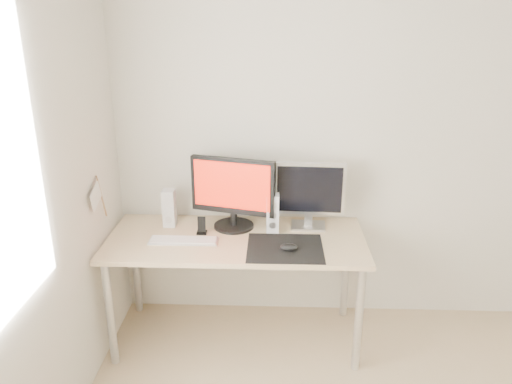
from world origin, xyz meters
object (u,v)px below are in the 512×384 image
object	(u,v)px
second_monitor	(309,192)
speaker_right	(273,213)
desk	(236,249)
phone_dock	(202,229)
speaker_left	(169,208)
main_monitor	(233,191)
keyboard	(184,240)
mouse	(289,247)

from	to	relation	value
second_monitor	speaker_right	bearing A→B (deg)	-163.23
desk	phone_dock	bearing A→B (deg)	167.09
desk	phone_dock	world-z (taller)	phone_dock
speaker_right	speaker_left	bearing A→B (deg)	174.81
main_monitor	keyboard	size ratio (longest dim) A/B	1.29
mouse	main_monitor	xyz separation A→B (m)	(-0.35, 0.32, 0.23)
keyboard	main_monitor	bearing A→B (deg)	37.81
mouse	speaker_left	world-z (taller)	speaker_left
desk	second_monitor	bearing A→B (deg)	21.54
keyboard	desk	bearing A→B (deg)	12.57
speaker_left	second_monitor	bearing A→B (deg)	0.55
main_monitor	second_monitor	xyz separation A→B (m)	(0.49, 0.03, -0.01)
keyboard	phone_dock	bearing A→B (deg)	51.74
speaker_right	keyboard	distance (m)	0.58
speaker_right	keyboard	world-z (taller)	speaker_right
main_monitor	keyboard	bearing A→B (deg)	-142.19
desk	speaker_right	size ratio (longest dim) A/B	6.50
desk	keyboard	world-z (taller)	keyboard
speaker_left	speaker_right	xyz separation A→B (m)	(0.67, -0.06, 0.00)
mouse	phone_dock	size ratio (longest dim) A/B	0.96
desk	phone_dock	distance (m)	0.25
mouse	phone_dock	distance (m)	0.59
speaker_right	keyboard	xyz separation A→B (m)	(-0.54, -0.18, -0.12)
desk	keyboard	bearing A→B (deg)	-167.43
main_monitor	phone_dock	world-z (taller)	main_monitor
desk	main_monitor	distance (m)	0.37
desk	second_monitor	world-z (taller)	second_monitor
mouse	phone_dock	bearing A→B (deg)	157.91
phone_dock	desk	bearing A→B (deg)	-12.91
speaker_right	mouse	bearing A→B (deg)	-71.10
speaker_left	phone_dock	bearing A→B (deg)	-28.25
phone_dock	speaker_left	bearing A→B (deg)	151.75
desk	mouse	bearing A→B (deg)	-27.78
mouse	main_monitor	bearing A→B (deg)	137.40
mouse	speaker_left	distance (m)	0.85
second_monitor	speaker_left	bearing A→B (deg)	-179.45
speaker_left	phone_dock	distance (m)	0.27
mouse	second_monitor	world-z (taller)	second_monitor
mouse	keyboard	distance (m)	0.65
second_monitor	keyboard	size ratio (longest dim) A/B	1.07
desk	speaker_right	world-z (taller)	speaker_right
speaker_right	desk	bearing A→B (deg)	-153.89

